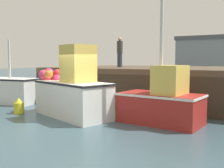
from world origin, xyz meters
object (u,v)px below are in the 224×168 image
Objects in this scene: dockworker at (120,52)px; mooring_buoy_foreground at (19,106)px; fishing_boat_near_right at (72,92)px; fishing_boat_mid at (162,102)px; fishing_boat_near_left at (10,90)px.

dockworker is 2.54× the size of mooring_buoy_foreground.
fishing_boat_near_right is 3.64m from fishing_boat_mid.
dockworker is at bearing 132.17° from fishing_boat_mid.
fishing_boat_near_right is at bearing -84.63° from dockworker.
fishing_boat_near_left is at bearing 145.98° from mooring_buoy_foreground.
fishing_boat_mid is at bearing 11.81° from mooring_buoy_foreground.
mooring_buoy_foreground is at bearing -108.39° from dockworker.
fishing_boat_near_right is 2.32× the size of dockworker.
fishing_boat_mid is (8.66, -0.57, 0.08)m from fishing_boat_near_left.
mooring_buoy_foreground is at bearing -168.19° from fishing_boat_mid.
mooring_buoy_foreground is (-5.97, -1.25, -0.48)m from fishing_boat_mid.
fishing_boat_near_right is at bearing -13.22° from fishing_boat_near_left.
fishing_boat_mid reaches higher than fishing_boat_near_right.
fishing_boat_near_left is 0.85× the size of fishing_boat_near_right.
dockworker is (4.60, 3.91, 2.05)m from fishing_boat_near_left.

